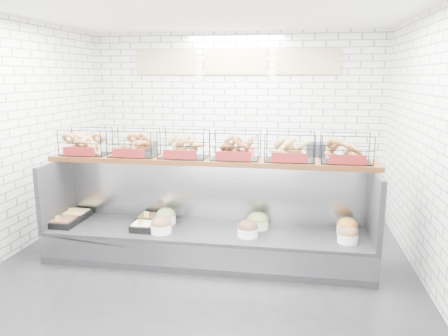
# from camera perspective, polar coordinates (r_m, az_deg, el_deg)

# --- Properties ---
(ground) EXTENTS (5.50, 5.50, 0.00)m
(ground) POSITION_cam_1_polar(r_m,az_deg,el_deg) (5.34, -2.91, -13.15)
(ground) COLOR black
(ground) RESTS_ON ground
(room_shell) EXTENTS (5.02, 5.51, 3.01)m
(room_shell) POSITION_cam_1_polar(r_m,az_deg,el_deg) (5.43, -1.76, 9.76)
(room_shell) COLOR silver
(room_shell) RESTS_ON ground
(display_case) EXTENTS (4.00, 0.90, 1.20)m
(display_case) POSITION_cam_1_polar(r_m,az_deg,el_deg) (5.53, -2.17, -8.59)
(display_case) COLOR black
(display_case) RESTS_ON ground
(bagel_shelf) EXTENTS (4.10, 0.50, 0.40)m
(bagel_shelf) POSITION_cam_1_polar(r_m,az_deg,el_deg) (5.42, -1.88, 2.63)
(bagel_shelf) COLOR #3C1E0D
(bagel_shelf) RESTS_ON display_case
(prep_counter) EXTENTS (4.00, 0.60, 1.20)m
(prep_counter) POSITION_cam_1_polar(r_m,az_deg,el_deg) (7.45, 1.00, -2.01)
(prep_counter) COLOR #93969B
(prep_counter) RESTS_ON ground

